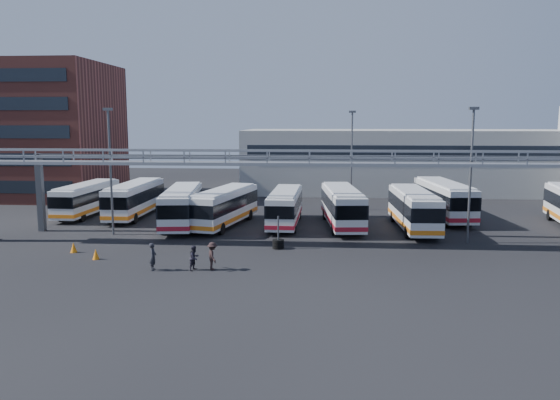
# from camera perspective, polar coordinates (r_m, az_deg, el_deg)

# --- Properties ---
(ground) EXTENTS (140.00, 140.00, 0.00)m
(ground) POSITION_cam_1_polar(r_m,az_deg,el_deg) (35.70, 2.86, -6.66)
(ground) COLOR black
(ground) RESTS_ON ground
(gantry) EXTENTS (51.40, 5.15, 7.10)m
(gantry) POSITION_cam_1_polar(r_m,az_deg,el_deg) (40.53, 3.11, 3.05)
(gantry) COLOR gray
(gantry) RESTS_ON ground
(apartment_building) EXTENTS (18.00, 15.00, 16.00)m
(apartment_building) POSITION_cam_1_polar(r_m,az_deg,el_deg) (73.26, -24.30, 6.63)
(apartment_building) COLOR brown
(apartment_building) RESTS_ON ground
(warehouse) EXTENTS (42.00, 14.00, 8.00)m
(warehouse) POSITION_cam_1_polar(r_m,az_deg,el_deg) (73.54, 13.01, 4.03)
(warehouse) COLOR #9E9E99
(warehouse) RESTS_ON ground
(light_pole_left) EXTENTS (0.70, 0.35, 10.21)m
(light_pole_left) POSITION_cam_1_polar(r_m,az_deg,el_deg) (45.80, -17.31, 3.57)
(light_pole_left) COLOR #4C4F54
(light_pole_left) RESTS_ON ground
(light_pole_mid) EXTENTS (0.70, 0.35, 10.21)m
(light_pole_mid) POSITION_cam_1_polar(r_m,az_deg,el_deg) (43.13, 19.32, 3.20)
(light_pole_mid) COLOR #4C4F54
(light_pole_mid) RESTS_ON ground
(light_pole_back) EXTENTS (0.70, 0.35, 10.21)m
(light_pole_back) POSITION_cam_1_polar(r_m,az_deg,el_deg) (56.69, 7.49, 4.71)
(light_pole_back) COLOR #4C4F54
(light_pole_back) RESTS_ON ground
(bus_0) EXTENTS (2.76, 10.44, 3.15)m
(bus_0) POSITION_cam_1_polar(r_m,az_deg,el_deg) (56.36, -19.52, 0.21)
(bus_0) COLOR silver
(bus_0) RESTS_ON ground
(bus_1) EXTENTS (2.58, 10.95, 3.32)m
(bus_1) POSITION_cam_1_polar(r_m,az_deg,el_deg) (54.10, -14.92, 0.19)
(bus_1) COLOR silver
(bus_1) RESTS_ON ground
(bus_2) EXTENTS (3.90, 11.34, 3.37)m
(bus_2) POSITION_cam_1_polar(r_m,az_deg,el_deg) (48.49, -10.22, -0.54)
(bus_2) COLOR silver
(bus_2) RESTS_ON ground
(bus_3) EXTENTS (4.69, 11.14, 3.30)m
(bus_3) POSITION_cam_1_polar(r_m,az_deg,el_deg) (47.97, -5.83, -0.60)
(bus_3) COLOR silver
(bus_3) RESTS_ON ground
(bus_4) EXTENTS (2.67, 10.42, 3.15)m
(bus_4) POSITION_cam_1_polar(r_m,az_deg,el_deg) (48.05, 0.54, -0.64)
(bus_4) COLOR silver
(bus_4) RESTS_ON ground
(bus_5) EXTENTS (3.62, 11.38, 3.40)m
(bus_5) POSITION_cam_1_polar(r_m,az_deg,el_deg) (47.77, 6.52, -0.58)
(bus_5) COLOR silver
(bus_5) RESTS_ON ground
(bus_6) EXTENTS (2.89, 11.20, 3.38)m
(bus_6) POSITION_cam_1_polar(r_m,az_deg,el_deg) (47.53, 13.78, -0.82)
(bus_6) COLOR silver
(bus_6) RESTS_ON ground
(bus_7) EXTENTS (3.71, 11.73, 3.50)m
(bus_7) POSITION_cam_1_polar(r_m,az_deg,el_deg) (53.59, 16.74, 0.15)
(bus_7) COLOR silver
(bus_7) RESTS_ON ground
(pedestrian_a) EXTENTS (0.48, 0.67, 1.73)m
(pedestrian_a) POSITION_cam_1_polar(r_m,az_deg,el_deg) (34.83, -13.14, -5.79)
(pedestrian_a) COLOR black
(pedestrian_a) RESTS_ON ground
(pedestrian_b) EXTENTS (0.86, 0.94, 1.56)m
(pedestrian_b) POSITION_cam_1_polar(r_m,az_deg,el_deg) (34.41, -8.93, -5.98)
(pedestrian_b) COLOR #211F2A
(pedestrian_b) RESTS_ON ground
(pedestrian_c) EXTENTS (1.05, 1.30, 1.75)m
(pedestrian_c) POSITION_cam_1_polar(r_m,az_deg,el_deg) (34.30, -7.07, -5.83)
(pedestrian_c) COLOR black
(pedestrian_c) RESTS_ON ground
(cone_left) EXTENTS (0.52, 0.52, 0.70)m
(cone_left) POSITION_cam_1_polar(r_m,az_deg,el_deg) (38.68, -18.69, -5.39)
(cone_left) COLOR orange
(cone_left) RESTS_ON ground
(cone_right) EXTENTS (0.52, 0.52, 0.72)m
(cone_right) POSITION_cam_1_polar(r_m,az_deg,el_deg) (41.18, -20.76, -4.65)
(cone_right) COLOR orange
(cone_right) RESTS_ON ground
(tire_stack) EXTENTS (0.84, 0.84, 2.39)m
(tire_stack) POSITION_cam_1_polar(r_m,az_deg,el_deg) (39.68, -0.19, -4.52)
(tire_stack) COLOR black
(tire_stack) RESTS_ON ground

